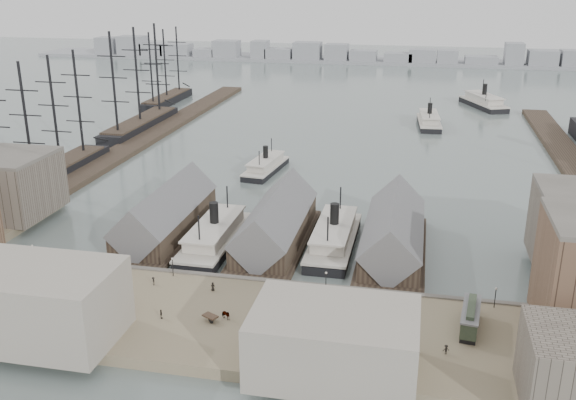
% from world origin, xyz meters
% --- Properties ---
extents(ground, '(900.00, 900.00, 0.00)m').
position_xyz_m(ground, '(0.00, 0.00, 0.00)').
color(ground, '#576462').
rests_on(ground, ground).
extents(quay, '(180.00, 30.00, 2.00)m').
position_xyz_m(quay, '(0.00, -20.00, 1.00)').
color(quay, '#7A6C52').
rests_on(quay, ground).
extents(seawall, '(180.00, 1.20, 2.30)m').
position_xyz_m(seawall, '(0.00, -5.20, 1.15)').
color(seawall, '#59544C').
rests_on(seawall, ground).
extents(west_wharf, '(10.00, 220.00, 1.60)m').
position_xyz_m(west_wharf, '(-68.00, 100.00, 0.80)').
color(west_wharf, '#2D231C').
rests_on(west_wharf, ground).
extents(ferry_shed_west, '(14.00, 42.00, 12.60)m').
position_xyz_m(ferry_shed_west, '(-26.00, 16.88, 4.64)').
color(ferry_shed_west, '#2D231C').
rests_on(ferry_shed_west, ground).
extents(ferry_shed_center, '(14.00, 42.00, 12.60)m').
position_xyz_m(ferry_shed_center, '(0.00, 16.88, 4.64)').
color(ferry_shed_center, '#2D231C').
rests_on(ferry_shed_center, ground).
extents(ferry_shed_east, '(14.00, 42.00, 12.60)m').
position_xyz_m(ferry_shed_east, '(26.00, 16.88, 4.64)').
color(ferry_shed_east, '#2D231C').
rests_on(ferry_shed_east, ground).
extents(street_bldg_center, '(24.00, 16.00, 10.00)m').
position_xyz_m(street_bldg_center, '(20.00, -32.00, 7.00)').
color(street_bldg_center, gray).
rests_on(street_bldg_center, quay).
extents(street_bldg_west, '(30.00, 16.00, 12.00)m').
position_xyz_m(street_bldg_west, '(-30.00, -32.00, 8.00)').
color(street_bldg_west, gray).
rests_on(street_bldg_west, quay).
extents(lamp_post_far_w, '(0.44, 0.44, 3.92)m').
position_xyz_m(lamp_post_far_w, '(-45.00, -7.00, 4.71)').
color(lamp_post_far_w, black).
rests_on(lamp_post_far_w, quay).
extents(lamp_post_near_w, '(0.44, 0.44, 3.92)m').
position_xyz_m(lamp_post_near_w, '(-15.00, -7.00, 4.71)').
color(lamp_post_near_w, black).
rests_on(lamp_post_near_w, quay).
extents(lamp_post_near_e, '(0.44, 0.44, 3.92)m').
position_xyz_m(lamp_post_near_e, '(15.00, -7.00, 4.71)').
color(lamp_post_near_e, black).
rests_on(lamp_post_near_e, quay).
extents(lamp_post_far_e, '(0.44, 0.44, 3.92)m').
position_xyz_m(lamp_post_far_e, '(45.00, -7.00, 4.71)').
color(lamp_post_far_e, black).
rests_on(lamp_post_far_e, quay).
extents(far_shore, '(500.00, 40.00, 15.72)m').
position_xyz_m(far_shore, '(-2.07, 334.14, 3.91)').
color(far_shore, gray).
rests_on(far_shore, ground).
extents(ferry_docked_west, '(9.20, 30.68, 10.96)m').
position_xyz_m(ferry_docked_west, '(-13.00, 12.93, 2.57)').
color(ferry_docked_west, black).
rests_on(ferry_docked_west, ground).
extents(ferry_docked_east, '(9.19, 30.63, 10.94)m').
position_xyz_m(ferry_docked_east, '(13.00, 17.77, 2.56)').
color(ferry_docked_east, black).
rests_on(ferry_docked_east, ground).
extents(ferry_open_near, '(10.00, 25.04, 8.71)m').
position_xyz_m(ferry_open_near, '(-15.56, 70.49, 2.04)').
color(ferry_open_near, black).
rests_on(ferry_open_near, ground).
extents(ferry_open_mid, '(10.32, 28.08, 9.83)m').
position_xyz_m(ferry_open_mid, '(33.13, 145.06, 2.30)').
color(ferry_open_mid, black).
rests_on(ferry_open_mid, ground).
extents(ferry_open_far, '(21.05, 32.77, 11.28)m').
position_xyz_m(ferry_open_far, '(57.19, 189.17, 2.64)').
color(ferry_open_far, black).
rests_on(ferry_open_far, ground).
extents(sailing_ship_near, '(8.69, 59.89, 35.74)m').
position_xyz_m(sailing_ship_near, '(-75.28, 47.62, 2.62)').
color(sailing_ship_near, black).
rests_on(sailing_ship_near, ground).
extents(sailing_ship_mid, '(9.48, 54.77, 38.97)m').
position_xyz_m(sailing_ship_mid, '(-76.53, 114.70, 2.79)').
color(sailing_ship_mid, black).
rests_on(sailing_ship_mid, ground).
extents(sailing_ship_far, '(8.23, 45.70, 33.81)m').
position_xyz_m(sailing_ship_far, '(-87.40, 168.45, 2.44)').
color(sailing_ship_far, black).
rests_on(sailing_ship_far, ground).
extents(tram, '(4.06, 11.11, 3.86)m').
position_xyz_m(tram, '(40.33, -15.42, 3.98)').
color(tram, black).
rests_on(tram, quay).
extents(horse_cart_left, '(4.29, 4.06, 1.47)m').
position_xyz_m(horse_cart_left, '(-38.75, -16.38, 2.77)').
color(horse_cart_left, black).
rests_on(horse_cart_left, quay).
extents(horse_cart_center, '(4.94, 3.32, 1.73)m').
position_xyz_m(horse_cart_center, '(-0.71, -21.07, 2.86)').
color(horse_cart_center, black).
rests_on(horse_cart_center, quay).
extents(horse_cart_right, '(4.77, 2.05, 1.73)m').
position_xyz_m(horse_cart_right, '(20.25, -22.66, 2.86)').
color(horse_cart_right, black).
rests_on(horse_cart_right, quay).
extents(pedestrian_1, '(0.94, 1.00, 1.63)m').
position_xyz_m(pedestrian_1, '(-40.29, -21.98, 2.82)').
color(pedestrian_1, black).
rests_on(pedestrian_1, quay).
extents(pedestrian_2, '(1.11, 1.20, 1.62)m').
position_xyz_m(pedestrian_2, '(-17.21, -11.36, 2.81)').
color(pedestrian_2, black).
rests_on(pedestrian_2, quay).
extents(pedestrian_3, '(0.75, 1.08, 1.70)m').
position_xyz_m(pedestrian_3, '(-10.91, -22.77, 2.85)').
color(pedestrian_3, black).
rests_on(pedestrian_3, quay).
extents(pedestrian_4, '(0.92, 0.71, 1.68)m').
position_xyz_m(pedestrian_4, '(-5.51, -11.21, 2.84)').
color(pedestrian_4, black).
rests_on(pedestrian_4, quay).
extents(pedestrian_5, '(0.48, 0.64, 1.71)m').
position_xyz_m(pedestrian_5, '(5.74, -19.26, 2.85)').
color(pedestrian_5, black).
rests_on(pedestrian_5, quay).
extents(pedestrian_6, '(0.99, 1.04, 1.69)m').
position_xyz_m(pedestrian_6, '(15.33, -14.70, 2.84)').
color(pedestrian_6, black).
rests_on(pedestrian_6, quay).
extents(pedestrian_7, '(1.19, 0.92, 1.62)m').
position_xyz_m(pedestrian_7, '(36.35, -23.85, 2.81)').
color(pedestrian_7, black).
rests_on(pedestrian_7, quay).
extents(pedestrian_8, '(1.07, 0.56, 1.73)m').
position_xyz_m(pedestrian_8, '(41.57, -9.26, 2.87)').
color(pedestrian_8, black).
rests_on(pedestrian_8, quay).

